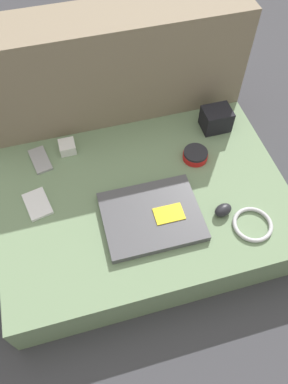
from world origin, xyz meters
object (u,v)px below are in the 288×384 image
charger_brick (67,147)px  phone_silver (40,160)px  phone_black (37,204)px  camera_pouch (216,119)px  speaker_puck (195,155)px  laptop (151,216)px  computer_mouse (223,210)px

charger_brick → phone_silver: bearing=-167.7°
phone_black → camera_pouch: camera_pouch is taller
speaker_puck → phone_silver: bearing=165.9°
speaker_puck → phone_black: 0.55m
phone_black → charger_brick: 0.24m
charger_brick → laptop: bearing=-59.0°
laptop → speaker_puck: bearing=42.8°
speaker_puck → charger_brick: 0.44m
charger_brick → camera_pouch: bearing=-3.4°
laptop → phone_silver: bearing=134.2°
laptop → speaker_puck: (0.21, 0.19, 0.00)m
laptop → computer_mouse: 0.22m
phone_silver → phone_black: (-0.03, -0.18, 0.00)m
laptop → phone_silver: size_ratio=2.50×
computer_mouse → charger_brick: size_ratio=1.19×
phone_black → speaker_puck: bearing=-6.8°
speaker_puck → charger_brick: charger_brick is taller
laptop → phone_black: laptop is taller
computer_mouse → speaker_puck: 0.23m
computer_mouse → speaker_puck: bearing=74.2°
computer_mouse → phone_black: 0.58m
phone_silver → camera_pouch: camera_pouch is taller
laptop → computer_mouse: bearing=-10.0°
speaker_puck → phone_silver: size_ratio=0.71×
laptop → camera_pouch: size_ratio=3.01×
phone_silver → camera_pouch: (0.64, -0.01, 0.04)m
laptop → computer_mouse: computer_mouse is taller
computer_mouse → charger_brick: 0.57m
laptop → phone_black: size_ratio=2.53×
camera_pouch → charger_brick: (-0.54, 0.03, -0.02)m
computer_mouse → phone_silver: bearing=127.8°
laptop → phone_silver: laptop is taller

